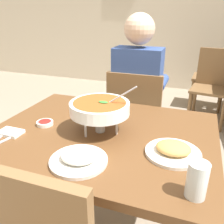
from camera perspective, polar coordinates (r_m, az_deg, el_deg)
dining_table_main at (r=1.30m, az=-2.25°, el=-9.09°), size 1.14×0.89×0.74m
chair_diner_main at (r=1.98m, az=5.70°, el=-1.33°), size 0.44×0.44×0.90m
diner_main at (r=1.92m, az=6.22°, el=5.47°), size 0.40×0.45×1.31m
curry_bowl at (r=1.20m, az=-2.93°, el=0.92°), size 0.33×0.30×0.26m
rice_plate at (r=1.01m, az=-7.95°, el=-10.78°), size 0.24×0.24×0.06m
appetizer_plate at (r=1.08m, az=14.30°, el=-8.80°), size 0.24×0.24×0.06m
sauce_dish at (r=1.36m, az=-15.64°, el=-2.51°), size 0.09×0.09×0.02m
napkin_folded at (r=1.33m, az=-22.94°, el=-4.48°), size 0.12×0.08×0.02m
fork_utensil at (r=1.31m, az=-25.00°, el=-5.39°), size 0.06×0.17×0.01m
spoon_utensil at (r=1.28m, az=-23.37°, el=-5.82°), size 0.05×0.17×0.01m
drink_glass at (r=0.87m, az=19.47°, el=-15.35°), size 0.07×0.07×0.13m
chair_bg_right at (r=3.71m, az=23.66°, el=8.44°), size 0.47×0.47×0.90m
chair_bg_window at (r=3.22m, az=22.70°, el=6.62°), size 0.50×0.50×0.90m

